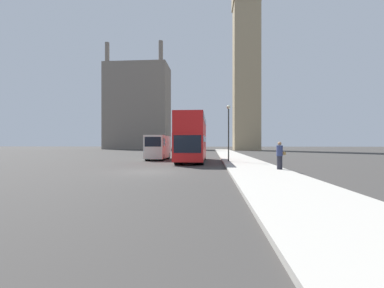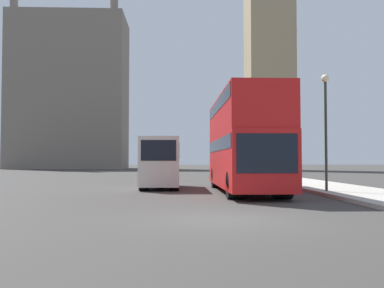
{
  "view_description": "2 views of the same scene",
  "coord_description": "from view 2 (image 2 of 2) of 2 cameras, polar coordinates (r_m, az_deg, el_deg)",
  "views": [
    {
      "loc": [
        3.95,
        -16.29,
        1.8
      ],
      "look_at": [
        1.9,
        10.37,
        1.78
      ],
      "focal_mm": 24.0,
      "sensor_mm": 36.0,
      "label": 1
    },
    {
      "loc": [
        -1.27,
        -11.05,
        1.51
      ],
      "look_at": [
        -0.22,
        16.81,
        2.6
      ],
      "focal_mm": 40.0,
      "sensor_mm": 36.0,
      "label": 2
    }
  ],
  "objects": [
    {
      "name": "building_block_distant",
      "position": [
        84.98,
        -15.93,
        6.6
      ],
      "size": [
        20.98,
        11.88,
        35.04
      ],
      "color": "slate",
      "rests_on": "ground_plane"
    },
    {
      "name": "ground_plane",
      "position": [
        11.22,
        4.41,
        -9.98
      ],
      "size": [
        300.0,
        300.0,
        0.0
      ],
      "primitive_type": "plane",
      "color": "#383533"
    },
    {
      "name": "street_lamp",
      "position": [
        20.39,
        17.39,
        3.93
      ],
      "size": [
        0.36,
        0.36,
        5.29
      ],
      "color": "#2D332D",
      "rests_on": "sidewalk_strip"
    },
    {
      "name": "red_double_decker_bus",
      "position": [
        20.57,
        6.99,
        0.58
      ],
      "size": [
        2.56,
        10.17,
        4.53
      ],
      "color": "red",
      "rests_on": "ground_plane"
    },
    {
      "name": "white_van",
      "position": [
        23.39,
        -4.24,
        -2.38
      ],
      "size": [
        2.04,
        5.37,
        2.72
      ],
      "color": "silver",
      "rests_on": "ground_plane"
    }
  ]
}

